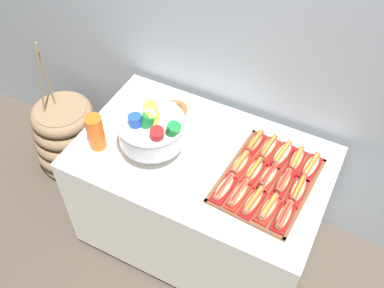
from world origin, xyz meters
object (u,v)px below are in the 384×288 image
Objects in this scene: donut at (175,109)px; hot_dog_8 at (283,183)px; punch_bowl at (152,130)px; hot_dog_6 at (254,171)px; cup_stack at (96,132)px; hot_dog_9 at (298,190)px; hot_dog_14 at (311,166)px; buffet_table at (201,197)px; hot_dog_0 at (224,188)px; hot_dog_10 at (255,143)px; hot_dog_12 at (282,154)px; serving_tray at (267,181)px; hot_dog_4 at (284,216)px; hot_dog_13 at (296,160)px; floor_vase at (68,137)px; hot_dog_2 at (253,202)px; hot_dog_11 at (268,148)px; hot_dog_5 at (240,164)px; hot_dog_1 at (238,194)px; hot_dog_3 at (268,208)px; hot_dog_7 at (268,177)px.

hot_dog_8 is at bearing -17.77° from donut.
hot_dog_6 is at bearing 9.06° from punch_bowl.
punch_bowl reaches higher than cup_stack.
hot_dog_9 is 0.94× the size of hot_dog_14.
hot_dog_14 is at bearing 17.01° from buffet_table.
hot_dog_14 is at bearing 43.86° from hot_dog_0.
hot_dog_10 is 0.90× the size of hot_dog_12.
hot_dog_8 is at bearing 32.39° from hot_dog_0.
hot_dog_0 is (-0.16, -0.15, 0.03)m from serving_tray.
serving_tray is 3.25× the size of hot_dog_4.
hot_dog_9 is 0.18m from hot_dog_13.
floor_vase reaches higher than hot_dog_2.
hot_dog_13 is at bearing 1.00° from floor_vase.
cup_stack is at bearing -169.32° from hot_dog_8.
hot_dog_9 is 0.17m from hot_dog_14.
hot_dog_11 is 1.33× the size of donut.
hot_dog_6 is (0.09, 0.16, 0.00)m from hot_dog_0.
hot_dog_5 reaches higher than hot_dog_12.
hot_dog_1 is 1.06× the size of hot_dog_13.
hot_dog_0 is at bearing -118.31° from hot_dog_6.
hot_dog_11 is 0.59m from punch_bowl.
hot_dog_6 is at bearing -136.14° from hot_dog_13.
hot_dog_11 is at bearing 128.41° from hot_dog_8.
hot_dog_10 is at bearing 139.88° from hot_dog_8.
hot_dog_0 is 0.23m from hot_dog_3.
buffet_table is at bearing 17.60° from punch_bowl.
donut is at bearing 156.18° from hot_dog_5.
punch_bowl is (-0.58, -0.08, 0.15)m from serving_tray.
hot_dog_0 is 1.00× the size of hot_dog_1.
hot_dog_5 is (1.27, -0.12, 0.55)m from floor_vase.
buffet_table is 3.80× the size of punch_bowl.
hot_dog_4 is at bearing -3.87° from hot_dog_3.
hot_dog_11 is at bearing 176.13° from hot_dog_14.
hot_dog_2 is at bearing 176.13° from hot_dog_3.
hot_dog_2 is 0.36m from hot_dog_10.
punch_bowl is 0.32m from donut.
hot_dog_14 is at bearing 86.13° from hot_dog_9.
hot_dog_10 is at bearing 29.35° from punch_bowl.
hot_dog_10 is (1.28, 0.04, 0.55)m from floor_vase.
hot_dog_14 is at bearing 18.27° from cup_stack.
hot_dog_7 is at bearing -93.87° from hot_dog_12.
hot_dog_14 reaches higher than serving_tray.
floor_vase is 1.67m from hot_dog_14.
hot_dog_7 is (0.01, 0.16, 0.00)m from hot_dog_2.
buffet_table is 0.50m from hot_dog_1.
hot_dog_14 is at bearing 0.77° from floor_vase.
hot_dog_0 is 1.04× the size of hot_dog_6.
hot_dog_9 is at bearing -93.87° from hot_dog_14.
hot_dog_4 is at bearing -3.87° from hot_dog_2.
floor_vase is at bearing -178.14° from hot_dog_10.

